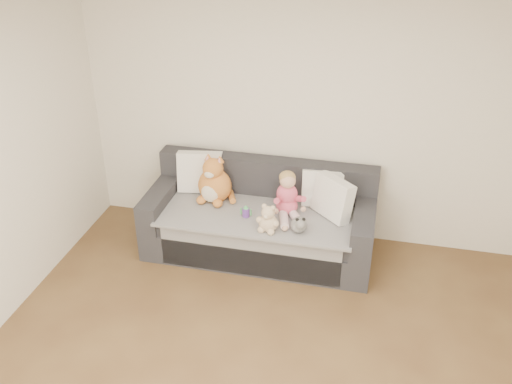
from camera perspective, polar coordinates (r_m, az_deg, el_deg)
room_shell at (r=3.67m, az=0.84°, el=-3.92°), size 5.00×5.00×5.00m
sofa at (r=5.62m, az=0.44°, el=-3.00°), size 2.20×0.94×0.85m
cushion_left at (r=5.78m, az=-5.62°, el=2.02°), size 0.48×0.28×0.42m
cushion_right_back at (r=5.55m, az=6.65°, el=0.45°), size 0.42×0.24×0.37m
cushion_right_front at (r=5.37m, az=7.70°, el=-0.57°), size 0.44×0.42×0.40m
toddler at (r=5.35m, az=3.19°, el=-0.55°), size 0.32×0.45×0.44m
plush_cat at (r=5.60m, az=-4.20°, el=0.89°), size 0.40×0.34×0.51m
teddy_bear at (r=5.13m, az=1.21°, el=-2.88°), size 0.22×0.17×0.28m
plush_cow at (r=5.15m, az=4.34°, el=-3.26°), size 0.15×0.22×0.18m
sippy_cup at (r=5.36m, az=-1.02°, el=-1.90°), size 0.11×0.07×0.12m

